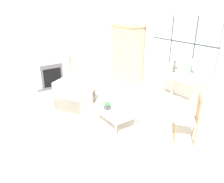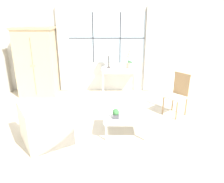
% 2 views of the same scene
% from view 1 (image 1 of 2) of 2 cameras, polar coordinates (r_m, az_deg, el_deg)
% --- Properties ---
extents(ground_plane, '(14.00, 14.00, 0.00)m').
position_cam_1_polar(ground_plane, '(5.29, -4.79, -8.20)').
color(ground_plane, beige).
extents(wall_back_windowed, '(7.20, 0.14, 2.80)m').
position_cam_1_polar(wall_back_windowed, '(6.73, 17.90, 10.29)').
color(wall_back_windowed, silver).
rests_on(wall_back_windowed, ground_plane).
extents(wall_left, '(0.06, 7.20, 2.80)m').
position_cam_1_polar(wall_left, '(7.66, -13.06, 12.15)').
color(wall_left, silver).
rests_on(wall_left, ground_plane).
extents(fireplace, '(0.34, 1.32, 2.04)m').
position_cam_1_polar(fireplace, '(7.53, -15.78, 6.02)').
color(fireplace, '#515156').
rests_on(fireplace, ground_plane).
extents(armoire, '(1.13, 0.71, 1.97)m').
position_cam_1_polar(armoire, '(7.91, 4.00, 9.94)').
color(armoire, tan).
rests_on(armoire, ground_plane).
extents(console_table, '(1.12, 0.48, 0.81)m').
position_cam_1_polar(console_table, '(6.41, 18.25, 3.36)').
color(console_table, white).
rests_on(console_table, ground_plane).
extents(table_lamp, '(0.28, 0.28, 0.59)m').
position_cam_1_polar(table_lamp, '(6.43, 16.28, 8.89)').
color(table_lamp, '#4C4742').
rests_on(table_lamp, console_table).
extents(potted_orchid, '(0.17, 0.13, 0.52)m').
position_cam_1_polar(potted_orchid, '(6.15, 19.91, 5.07)').
color(potted_orchid, tan).
rests_on(potted_orchid, console_table).
extents(armchair_upholstered, '(1.15, 1.18, 0.77)m').
position_cam_1_polar(armchair_upholstered, '(6.10, -9.81, -1.40)').
color(armchair_upholstered, beige).
rests_on(armchair_upholstered, ground_plane).
extents(side_chair_wooden, '(0.62, 0.62, 1.01)m').
position_cam_1_polar(side_chair_wooden, '(4.68, 20.21, -5.97)').
color(side_chair_wooden, beige).
rests_on(side_chair_wooden, ground_plane).
extents(coffee_table, '(0.85, 0.65, 0.40)m').
position_cam_1_polar(coffee_table, '(4.97, 1.02, -5.58)').
color(coffee_table, silver).
rests_on(coffee_table, ground_plane).
extents(potted_plant_small, '(0.13, 0.13, 0.19)m').
position_cam_1_polar(potted_plant_small, '(4.99, -1.23, -3.65)').
color(potted_plant_small, '#4C4C51').
rests_on(potted_plant_small, coffee_table).
extents(pillar_candle, '(0.12, 0.12, 0.12)m').
position_cam_1_polar(pillar_candle, '(4.93, 2.60, -4.64)').
color(pillar_candle, silver).
rests_on(pillar_candle, coffee_table).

